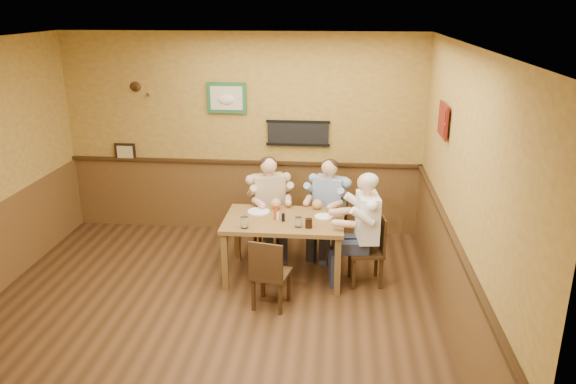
% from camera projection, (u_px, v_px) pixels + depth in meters
% --- Properties ---
extents(room, '(5.02, 5.03, 2.81)m').
position_uv_depth(room, '(215.00, 160.00, 5.52)').
color(room, '#372110').
rests_on(room, ground).
extents(dining_table, '(1.40, 0.90, 0.75)m').
position_uv_depth(dining_table, '(284.00, 226.00, 6.61)').
color(dining_table, brown).
rests_on(dining_table, ground).
extents(chair_back_left, '(0.49, 0.49, 0.82)m').
position_uv_depth(chair_back_left, '(269.00, 223.00, 7.35)').
color(chair_back_left, '#3B2712').
rests_on(chair_back_left, ground).
extents(chair_back_right, '(0.48, 0.48, 0.81)m').
position_uv_depth(chair_back_right, '(329.00, 224.00, 7.33)').
color(chair_back_right, '#3B2712').
rests_on(chair_back_right, ground).
extents(chair_right_end, '(0.44, 0.44, 0.85)m').
position_uv_depth(chair_right_end, '(366.00, 250.00, 6.53)').
color(chair_right_end, '#3B2712').
rests_on(chair_right_end, ground).
extents(chair_near_side, '(0.44, 0.44, 0.81)m').
position_uv_depth(chair_near_side, '(271.00, 272.00, 6.03)').
color(chair_near_side, '#3B2712').
rests_on(chair_near_side, ground).
extents(diner_tan_shirt, '(0.70, 0.70, 1.18)m').
position_uv_depth(diner_tan_shirt, '(269.00, 210.00, 7.30)').
color(diner_tan_shirt, beige).
rests_on(diner_tan_shirt, ground).
extents(diner_blue_polo, '(0.69, 0.69, 1.15)m').
position_uv_depth(diner_blue_polo, '(329.00, 212.00, 7.28)').
color(diner_blue_polo, '#84A0C6').
rests_on(diner_blue_polo, ground).
extents(diner_white_elder, '(0.63, 0.63, 1.22)m').
position_uv_depth(diner_white_elder, '(367.00, 235.00, 6.47)').
color(diner_white_elder, white).
rests_on(diner_white_elder, ground).
extents(water_glass_left, '(0.12, 0.12, 0.13)m').
position_uv_depth(water_glass_left, '(244.00, 222.00, 6.29)').
color(water_glass_left, white).
rests_on(water_glass_left, dining_table).
extents(water_glass_mid, '(0.08, 0.08, 0.12)m').
position_uv_depth(water_glass_mid, '(298.00, 222.00, 6.32)').
color(water_glass_mid, white).
rests_on(water_glass_mid, dining_table).
extents(cola_tumbler, '(0.10, 0.10, 0.11)m').
position_uv_depth(cola_tumbler, '(309.00, 223.00, 6.30)').
color(cola_tumbler, black).
rests_on(cola_tumbler, dining_table).
extents(hot_sauce_bottle, '(0.05, 0.05, 0.20)m').
position_uv_depth(hot_sauce_bottle, '(276.00, 211.00, 6.52)').
color(hot_sauce_bottle, red).
rests_on(hot_sauce_bottle, dining_table).
extents(salt_shaker, '(0.05, 0.05, 0.10)m').
position_uv_depth(salt_shaker, '(278.00, 216.00, 6.53)').
color(salt_shaker, white).
rests_on(salt_shaker, dining_table).
extents(pepper_shaker, '(0.04, 0.04, 0.10)m').
position_uv_depth(pepper_shaker, '(283.00, 217.00, 6.48)').
color(pepper_shaker, black).
rests_on(pepper_shaker, dining_table).
extents(plate_far_left, '(0.33, 0.33, 0.02)m').
position_uv_depth(plate_far_left, '(259.00, 212.00, 6.77)').
color(plate_far_left, white).
rests_on(plate_far_left, dining_table).
extents(plate_far_right, '(0.24, 0.24, 0.01)m').
position_uv_depth(plate_far_right, '(324.00, 216.00, 6.63)').
color(plate_far_right, white).
rests_on(plate_far_right, dining_table).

